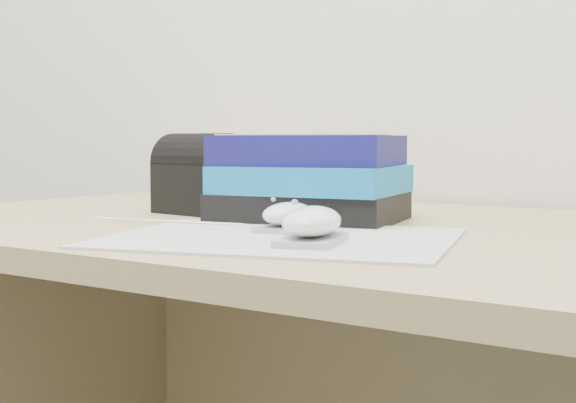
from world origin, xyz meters
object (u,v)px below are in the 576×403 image
Objects in this scene: pouch at (201,175)px; mouse_rear at (288,216)px; mouse_front at (312,224)px; book_stack at (311,179)px; desk at (427,393)px.

mouse_rear is at bearing -28.61° from pouch.
pouch is at bearing 146.68° from mouse_front.
pouch reaches higher than book_stack.
pouch is at bearing -172.00° from desk.
mouse_front is at bearing -33.32° from pouch.
desk is 0.33m from mouse_rear.
mouse_front is at bearing -92.96° from desk.
pouch is (-0.20, 0.00, 0.00)m from book_stack.
desk is at bearing 18.46° from book_stack.
mouse_rear is 0.12m from mouse_front.
mouse_rear reaches higher than desk.
book_stack is at bearing 122.47° from mouse_front.
mouse_rear is at bearing -68.65° from book_stack.
desk is 5.67× the size of book_stack.
book_stack is (-0.05, 0.14, 0.04)m from mouse_rear.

